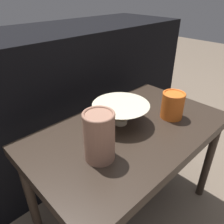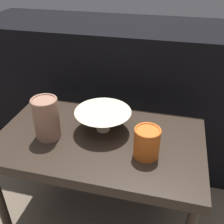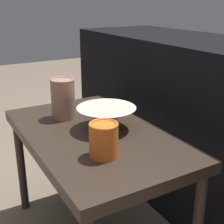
{
  "view_description": "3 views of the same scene",
  "coord_description": "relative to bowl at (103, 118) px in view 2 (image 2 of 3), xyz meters",
  "views": [
    {
      "loc": [
        -0.53,
        -0.45,
        0.96
      ],
      "look_at": [
        -0.04,
        0.06,
        0.55
      ],
      "focal_mm": 35.0,
      "sensor_mm": 36.0,
      "label": 1
    },
    {
      "loc": [
        0.24,
        -0.76,
        1.1
      ],
      "look_at": [
        0.04,
        0.05,
        0.58
      ],
      "focal_mm": 42.0,
      "sensor_mm": 36.0,
      "label": 2
    },
    {
      "loc": [
        0.94,
        -0.46,
        0.94
      ],
      "look_at": [
        0.0,
        0.08,
        0.55
      ],
      "focal_mm": 50.0,
      "sensor_mm": 36.0,
      "label": 3
    }
  ],
  "objects": [
    {
      "name": "ground_plane",
      "position": [
        0.0,
        -0.05,
        -0.54
      ],
      "size": [
        8.0,
        8.0,
        0.0
      ],
      "primitive_type": "plane",
      "color": "#6B5B4C"
    },
    {
      "name": "table",
      "position": [
        0.0,
        -0.05,
        -0.11
      ],
      "size": [
        0.79,
        0.46,
        0.49
      ],
      "color": "#2D231C",
      "rests_on": "ground_plane"
    },
    {
      "name": "couch_backdrop",
      "position": [
        0.0,
        0.53,
        -0.15
      ],
      "size": [
        1.67,
        0.5,
        0.78
      ],
      "color": "black",
      "rests_on": "ground_plane"
    },
    {
      "name": "bowl",
      "position": [
        0.0,
        0.0,
        0.0
      ],
      "size": [
        0.22,
        0.22,
        0.08
      ],
      "color": "beige",
      "rests_on": "table"
    },
    {
      "name": "vase_textured_left",
      "position": [
        -0.19,
        -0.09,
        0.03
      ],
      "size": [
        0.1,
        0.1,
        0.16
      ],
      "color": "#996B56",
      "rests_on": "table"
    },
    {
      "name": "vase_colorful_right",
      "position": [
        0.19,
        -0.11,
        0.0
      ],
      "size": [
        0.09,
        0.09,
        0.11
      ],
      "color": "orange",
      "rests_on": "table"
    }
  ]
}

